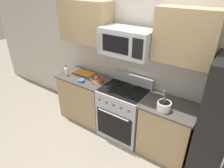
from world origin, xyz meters
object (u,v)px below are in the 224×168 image
at_px(utensil_crock, 164,106).
at_px(fruit_basket, 97,79).
at_px(bottle_vinegar, 66,71).
at_px(prep_bowl, 81,80).
at_px(microwave, 127,42).
at_px(range_oven, 123,112).
at_px(cutting_board, 84,73).
at_px(apple_loose, 102,80).

xyz_separation_m(utensil_crock, fruit_basket, (-1.29, 0.14, -0.02)).
xyz_separation_m(bottle_vinegar, prep_bowl, (0.41, -0.04, -0.07)).
bearing_deg(microwave, utensil_crock, -13.82).
xyz_separation_m(utensil_crock, prep_bowl, (-1.51, -0.02, -0.05)).
xyz_separation_m(range_oven, fruit_basket, (-0.56, -0.02, 0.48)).
distance_m(range_oven, fruit_basket, 0.74).
bearing_deg(cutting_board, microwave, -5.27).
distance_m(apple_loose, prep_bowl, 0.36).
xyz_separation_m(fruit_basket, apple_loose, (0.09, 0.03, -0.01)).
height_order(fruit_basket, prep_bowl, fruit_basket).
height_order(microwave, utensil_crock, microwave).
distance_m(range_oven, prep_bowl, 0.92).
bearing_deg(cutting_board, prep_bowl, -57.28).
bearing_deg(utensil_crock, range_oven, 168.09).
height_order(apple_loose, bottle_vinegar, bottle_vinegar).
height_order(utensil_crock, prep_bowl, utensil_crock).
distance_m(microwave, bottle_vinegar, 1.39).
bearing_deg(cutting_board, utensil_crock, -9.01).
relative_size(microwave, cutting_board, 2.15).
bearing_deg(utensil_crock, bottle_vinegar, 179.49).
bearing_deg(range_oven, prep_bowl, -167.22).
xyz_separation_m(utensil_crock, apple_loose, (-1.20, 0.17, -0.03)).
bearing_deg(microwave, prep_bowl, -165.44).
distance_m(range_oven, microwave, 1.23).
distance_m(range_oven, cutting_board, 1.07).
bearing_deg(bottle_vinegar, utensil_crock, -0.51).
distance_m(apple_loose, bottle_vinegar, 0.73).
distance_m(range_oven, utensil_crock, 0.90).
height_order(range_oven, cutting_board, range_oven).
bearing_deg(cutting_board, bottle_vinegar, -130.85).
bearing_deg(range_oven, utensil_crock, -11.91).
bearing_deg(cutting_board, fruit_basket, -18.07).
bearing_deg(range_oven, apple_loose, 178.57).
bearing_deg(bottle_vinegar, cutting_board, 49.15).
height_order(utensil_crock, bottle_vinegar, utensil_crock).
relative_size(fruit_basket, cutting_board, 0.63).
bearing_deg(prep_bowl, range_oven, 12.78).
distance_m(utensil_crock, apple_loose, 1.21).
bearing_deg(fruit_basket, prep_bowl, -143.86).
relative_size(range_oven, cutting_board, 2.99).
bearing_deg(apple_loose, prep_bowl, -148.67).
height_order(cutting_board, prep_bowl, prep_bowl).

